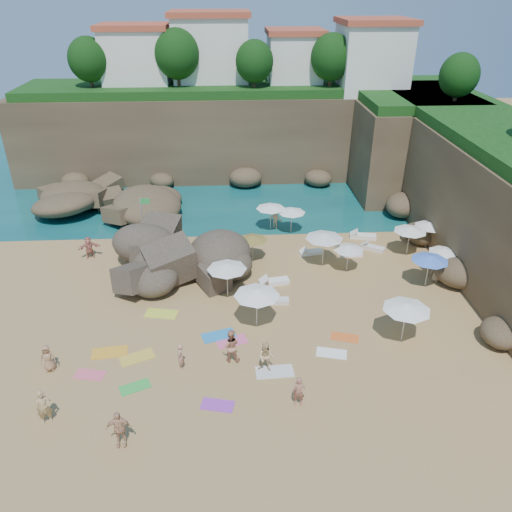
{
  "coord_description": "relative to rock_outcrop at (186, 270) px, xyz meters",
  "views": [
    {
      "loc": [
        0.42,
        -24.78,
        17.31
      ],
      "look_at": [
        2.0,
        3.0,
        2.0
      ],
      "focal_mm": 35.0,
      "sensor_mm": 36.0,
      "label": 1
    }
  ],
  "objects": [
    {
      "name": "parasol_2",
      "position": [
        7.86,
        5.48,
        1.87
      ],
      "size": [
        2.16,
        2.16,
        2.04
      ],
      "color": "silver",
      "rests_on": "ground"
    },
    {
      "name": "parasol_0",
      "position": [
        9.45,
        0.26,
        2.25
      ],
      "size": [
        2.6,
        2.6,
        2.45
      ],
      "color": "silver",
      "rests_on": "ground"
    },
    {
      "name": "clifftop_buildings",
      "position": [
        5.65,
        20.93,
        11.24
      ],
      "size": [
        28.48,
        9.48,
        7.0
      ],
      "color": "white",
      "rests_on": "cliff_back"
    },
    {
      "name": "parasol_1",
      "position": [
        6.29,
        6.1,
        1.99
      ],
      "size": [
        2.3,
        2.3,
        2.17
      ],
      "color": "silver",
      "rests_on": "ground"
    },
    {
      "name": "person_stand_6",
      "position": [
        0.41,
        -9.87,
        0.73
      ],
      "size": [
        0.39,
        0.56,
        1.47
      ],
      "primitive_type": "imported",
      "rotation": [
        0.0,
        0.0,
        4.64
      ],
      "color": "tan",
      "rests_on": "ground"
    },
    {
      "name": "person_stand_4",
      "position": [
        16.53,
        -2.31,
        0.74
      ],
      "size": [
        0.76,
        0.82,
        1.49
      ],
      "primitive_type": "imported",
      "rotation": [
        0.0,
        0.0,
        -0.91
      ],
      "color": "tan",
      "rests_on": "ground"
    },
    {
      "name": "ground",
      "position": [
        2.69,
        -4.86,
        0.0
      ],
      "size": [
        120.0,
        120.0,
        0.0
      ],
      "primitive_type": "plane",
      "color": "tan",
      "rests_on": "ground"
    },
    {
      "name": "lounger_1",
      "position": [
        13.28,
        4.17,
        0.15
      ],
      "size": [
        2.09,
        1.07,
        0.31
      ],
      "primitive_type": "cube",
      "rotation": [
        0.0,
        0.0,
        -0.21
      ],
      "color": "white",
      "rests_on": "ground"
    },
    {
      "name": "parasol_4",
      "position": [
        17.56,
        2.37,
        1.89
      ],
      "size": [
        2.17,
        2.17,
        2.05
      ],
      "color": "silver",
      "rests_on": "ground"
    },
    {
      "name": "towel_8",
      "position": [
        2.29,
        -7.34,
        0.02
      ],
      "size": [
        2.01,
        1.39,
        0.03
      ],
      "primitive_type": "cube",
      "rotation": [
        0.0,
        0.0,
        0.29
      ],
      "color": "#2580C9",
      "rests_on": "ground"
    },
    {
      "name": "parasol_11",
      "position": [
        12.34,
        -8.3,
        2.24
      ],
      "size": [
        2.58,
        2.58,
        2.44
      ],
      "color": "silver",
      "rests_on": "ground"
    },
    {
      "name": "person_stand_3",
      "position": [
        5.17,
        -4.47,
        0.81
      ],
      "size": [
        0.91,
        0.98,
        1.62
      ],
      "primitive_type": "imported",
      "rotation": [
        0.0,
        0.0,
        0.88
      ],
      "color": "#9D754E",
      "rests_on": "ground"
    },
    {
      "name": "towel_3",
      "position": [
        -1.75,
        -11.15,
        0.01
      ],
      "size": [
        1.63,
        1.25,
        0.03
      ],
      "primitive_type": "cube",
      "rotation": [
        0.0,
        0.0,
        0.41
      ],
      "color": "green",
      "rests_on": "ground"
    },
    {
      "name": "lounger_0",
      "position": [
        8.89,
        1.85,
        0.13
      ],
      "size": [
        1.75,
        0.82,
        0.26
      ],
      "primitive_type": "cube",
      "rotation": [
        0.0,
        0.0,
        0.16
      ],
      "color": "white",
      "rests_on": "ground"
    },
    {
      "name": "rock_outcrop",
      "position": [
        0.0,
        0.0,
        0.0
      ],
      "size": [
        9.93,
        8.65,
        3.33
      ],
      "primitive_type": null,
      "rotation": [
        0.0,
        0.0,
        0.34
      ],
      "color": "brown",
      "rests_on": "ground"
    },
    {
      "name": "person_lie_2",
      "position": [
        -6.23,
        -9.66,
        0.2
      ],
      "size": [
        0.96,
        1.59,
        0.4
      ],
      "primitive_type": "imported",
      "rotation": [
        0.0,
        0.0,
        0.16
      ],
      "color": "#AA7955",
      "rests_on": "ground"
    },
    {
      "name": "towel_10",
      "position": [
        9.29,
        -7.9,
        0.01
      ],
      "size": [
        1.67,
        1.16,
        0.03
      ],
      "primitive_type": "cube",
      "rotation": [
        0.0,
        0.0,
        -0.29
      ],
      "color": "orange",
      "rests_on": "ground"
    },
    {
      "name": "flag_pole",
      "position": [
        -3.24,
        4.19,
        2.39
      ],
      "size": [
        0.73,
        0.09,
        3.74
      ],
      "color": "silver",
      "rests_on": "ground"
    },
    {
      "name": "person_lie_1",
      "position": [
        -1.79,
        -14.59,
        0.23
      ],
      "size": [
        1.16,
        1.89,
        0.45
      ],
      "primitive_type": "imported",
      "rotation": [
        0.0,
        0.0,
        0.05
      ],
      "color": "#DCA57D",
      "rests_on": "ground"
    },
    {
      "name": "lounger_4",
      "position": [
        13.55,
        2.29,
        0.14
      ],
      "size": [
        1.79,
        1.46,
        0.27
      ],
      "primitive_type": "cube",
      "rotation": [
        0.0,
        0.0,
        -0.58
      ],
      "color": "silver",
      "rests_on": "ground"
    },
    {
      "name": "cliff_corner",
      "position": [
        19.69,
        15.14,
        4.0
      ],
      "size": [
        10.0,
        12.0,
        8.0
      ],
      "primitive_type": "cube",
      "color": "brown",
      "rests_on": "ground"
    },
    {
      "name": "parasol_3",
      "position": [
        17.16,
        -1.47,
        1.8
      ],
      "size": [
        2.07,
        2.07,
        1.96
      ],
      "color": "silver",
      "rests_on": "ground"
    },
    {
      "name": "lounger_2",
      "position": [
        11.73,
        1.41,
        0.13
      ],
      "size": [
        1.64,
        0.6,
        0.25
      ],
      "primitive_type": "cube",
      "rotation": [
        0.0,
        0.0,
        0.04
      ],
      "color": "white",
      "rests_on": "ground"
    },
    {
      "name": "cliff_right",
      "position": [
        21.69,
        3.14,
        4.0
      ],
      "size": [
        8.0,
        30.0,
        8.0
      ],
      "primitive_type": "cube",
      "color": "brown",
      "rests_on": "ground"
    },
    {
      "name": "person_lie_4",
      "position": [
        6.04,
        -12.72,
        0.18
      ],
      "size": [
        0.84,
        1.62,
        0.37
      ],
      "primitive_type": "imported",
      "rotation": [
        0.0,
        0.0,
        -0.19
      ],
      "color": "#A46552",
      "rests_on": "ground"
    },
    {
      "name": "lounger_3",
      "position": [
        5.71,
        -4.24,
        0.13
      ],
      "size": [
        1.76,
        0.67,
        0.27
      ],
      "primitive_type": "cube",
      "rotation": [
        0.0,
        0.0,
        -0.06
      ],
      "color": "silver",
      "rests_on": "ground"
    },
    {
      "name": "parasol_7",
      "position": [
        15.82,
        1.44,
        2.02
      ],
      "size": [
        2.33,
        2.33,
        2.2
      ],
      "color": "silver",
      "rests_on": "ground"
    },
    {
      "name": "towel_2",
      "position": [
        -3.5,
        -8.45,
        0.02
      ],
      "size": [
        1.97,
        1.15,
        0.03
      ],
      "primitive_type": "cube",
      "rotation": [
        0.0,
        0.0,
        0.12
      ],
      "color": "gold",
      "rests_on": "ground"
    },
    {
      "name": "parasol_10",
      "position": [
        15.65,
        -2.84,
        2.05
      ],
      "size": [
        2.37,
        2.37,
        2.24
      ],
      "color": "silver",
      "rests_on": "ground"
    },
    {
      "name": "parasol_6",
      "position": [
        4.63,
        1.15,
        1.79
      ],
      "size": [
        2.07,
        2.07,
        1.96
      ],
      "color": "silver",
      "rests_on": "ground"
    },
    {
      "name": "cliff_back",
      "position": [
        4.69,
        20.14,
        4.0
      ],
      "size": [
        44.0,
        8.0,
        8.0
      ],
      "primitive_type": "cube",
      "color": "brown",
      "rests_on": "ground"
    },
    {
      "name": "lounger_5",
      "position": [
        5.85,
        -2.07,
        0.15
      ],
      "size": [
        2.05,
        1.02,
        0.3
      ],
      "primitive_type": "cube",
      "rotation": [
        0.0,
        0.0,
        0.19
      ],
      "color": "white",
      "rests_on": "ground"
    },
    {
      "name": "person_stand_0",
      "position": [
        -5.31,
        -13.14,
        0.9
      ],
      "size": [
        0.77,
        0.65,
        1.81
      ],
      "primitive_type": "imported",
      "rotation": [
        0.0,
        0.0,
        0.38
      ],
      "color": "tan",
      "rests_on": "ground"
    },
    {
      "name": "person_stand_1",
      "position": [
        2.96,
        -9.42,
        0.95
      ],
      "size": [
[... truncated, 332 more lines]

